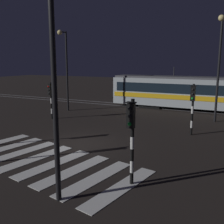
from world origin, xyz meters
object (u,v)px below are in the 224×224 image
object	(u,v)px
street_lamp_near_kerb	(48,73)
tram	(200,93)
street_lamp_trackside_right	(219,58)
street_lamp_trackside_left	(65,61)
traffic_light_corner_far_right	(193,102)
traffic_light_corner_far_left	(50,95)
traffic_light_corner_near_right	(131,130)

from	to	relation	value
street_lamp_near_kerb	tram	size ratio (longest dim) A/B	0.39
street_lamp_trackside_right	street_lamp_near_kerb	bearing A→B (deg)	-103.43
street_lamp_trackside_right	tram	bearing A→B (deg)	111.65
street_lamp_near_kerb	street_lamp_trackside_left	bearing A→B (deg)	124.52
street_lamp_trackside_left	street_lamp_trackside_right	bearing A→B (deg)	4.76
street_lamp_trackside_right	tram	distance (m)	5.90
street_lamp_trackside_right	traffic_light_corner_far_right	bearing A→B (deg)	-102.43
street_lamp_near_kerb	traffic_light_corner_far_left	bearing A→B (deg)	129.46
traffic_light_corner_far_left	street_lamp_near_kerb	distance (m)	13.75
traffic_light_corner_far_right	street_lamp_trackside_left	distance (m)	12.97
traffic_light_corner_far_left	tram	xyz separation A→B (m)	(10.40, 9.27, -0.23)
traffic_light_corner_far_right	tram	xyz separation A→B (m)	(-0.82, 9.17, -0.42)
traffic_light_corner_near_right	traffic_light_corner_far_right	bearing A→B (deg)	84.22
street_lamp_trackside_left	tram	size ratio (longest dim) A/B	0.43
traffic_light_corner_far_left	tram	bearing A→B (deg)	41.72
traffic_light_corner_near_right	tram	distance (m)	17.35
traffic_light_corner_far_left	street_lamp_trackside_right	world-z (taller)	street_lamp_trackside_right
street_lamp_trackside_right	street_lamp_trackside_left	xyz separation A→B (m)	(-13.25, -1.10, -0.26)
traffic_light_corner_near_right	street_lamp_near_kerb	bearing A→B (deg)	-126.66
traffic_light_corner_far_right	street_lamp_trackside_left	xyz separation A→B (m)	(-12.25, 3.46, 2.52)
traffic_light_corner_far_right	traffic_light_corner_near_right	xyz separation A→B (m)	(-0.83, -8.17, 0.02)
traffic_light_corner_far_left	street_lamp_trackside_left	bearing A→B (deg)	106.15
traffic_light_corner_near_right	street_lamp_near_kerb	size ratio (longest dim) A/B	0.49
traffic_light_corner_near_right	street_lamp_trackside_right	bearing A→B (deg)	81.81
street_lamp_near_kerb	traffic_light_corner_far_right	bearing A→B (deg)	76.15
traffic_light_corner_far_right	tram	world-z (taller)	tram
street_lamp_trackside_right	tram	size ratio (longest dim) A/B	0.45
street_lamp_trackside_right	street_lamp_trackside_left	bearing A→B (deg)	-175.24
street_lamp_trackside_right	traffic_light_corner_far_left	bearing A→B (deg)	-159.12
street_lamp_trackside_left	street_lamp_near_kerb	bearing A→B (deg)	-55.48
traffic_light_corner_far_right	street_lamp_trackside_right	xyz separation A→B (m)	(1.01, 4.57, 2.78)
traffic_light_corner_far_left	street_lamp_trackside_left	distance (m)	4.59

